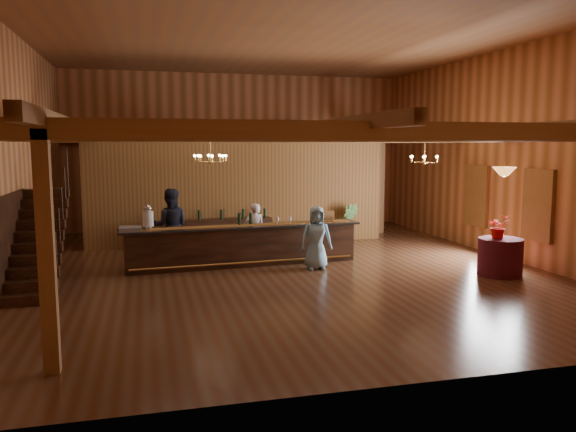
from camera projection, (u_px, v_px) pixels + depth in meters
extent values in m
plane|color=#503321|center=(284.00, 267.00, 13.83)|extent=(14.00, 14.00, 0.00)
plane|color=brown|center=(283.00, 37.00, 13.13)|extent=(14.00, 14.00, 0.00)
cube|color=#C1764A|center=(237.00, 152.00, 20.21)|extent=(12.00, 0.10, 5.50)
cube|color=#C1764A|center=(421.00, 166.00, 6.75)|extent=(12.00, 0.10, 5.50)
cube|color=#C1764A|center=(12.00, 157.00, 12.02)|extent=(0.10, 14.00, 5.50)
cube|color=#C1764A|center=(502.00, 154.00, 14.94)|extent=(0.10, 14.00, 5.50)
cube|color=brown|center=(373.00, 131.00, 8.13)|extent=(11.90, 0.20, 0.28)
cube|color=brown|center=(321.00, 134.00, 10.54)|extent=(11.90, 0.20, 0.28)
cube|color=brown|center=(289.00, 136.00, 12.94)|extent=(11.90, 0.20, 0.28)
cube|color=brown|center=(266.00, 137.00, 15.35)|extent=(11.90, 0.20, 0.28)
cube|color=brown|center=(250.00, 138.00, 17.75)|extent=(11.90, 0.20, 0.28)
cube|color=brown|center=(238.00, 139.00, 19.96)|extent=(11.90, 0.20, 0.28)
cube|color=brown|center=(85.00, 129.00, 12.31)|extent=(0.18, 13.90, 0.22)
cube|color=brown|center=(283.00, 130.00, 13.41)|extent=(0.18, 13.90, 0.22)
cube|color=brown|center=(452.00, 132.00, 14.50)|extent=(0.18, 13.90, 0.22)
cube|color=brown|center=(103.00, 192.00, 16.86)|extent=(0.20, 0.20, 3.20)
cube|color=brown|center=(381.00, 186.00, 19.05)|extent=(0.20, 0.20, 3.20)
cube|color=brown|center=(47.00, 254.00, 7.24)|extent=(0.20, 0.20, 3.20)
cube|color=brown|center=(240.00, 193.00, 16.88)|extent=(9.00, 0.18, 3.10)
cube|color=white|center=(538.00, 205.00, 13.54)|extent=(0.12, 1.05, 1.75)
cube|color=white|center=(477.00, 196.00, 16.04)|extent=(0.12, 1.05, 1.75)
cube|color=#412212|center=(28.00, 300.00, 10.57)|extent=(1.00, 0.28, 0.20)
cube|color=#412212|center=(30.00, 286.00, 10.81)|extent=(1.00, 0.28, 0.20)
cube|color=#412212|center=(33.00, 272.00, 11.05)|extent=(1.00, 0.28, 0.20)
cube|color=#412212|center=(35.00, 260.00, 11.30)|extent=(1.00, 0.28, 0.20)
cube|color=#412212|center=(37.00, 247.00, 11.54)|extent=(1.00, 0.28, 0.20)
cube|color=#412212|center=(39.00, 236.00, 11.79)|extent=(1.00, 0.28, 0.20)
cube|color=#412212|center=(41.00, 225.00, 12.03)|extent=(1.00, 0.28, 0.20)
cube|color=#412212|center=(42.00, 214.00, 12.27)|extent=(1.00, 0.28, 0.20)
cube|color=#412212|center=(44.00, 203.00, 12.52)|extent=(1.00, 0.28, 0.20)
cube|color=#412212|center=(46.00, 193.00, 12.76)|extent=(1.00, 0.28, 0.20)
cube|color=#412212|center=(274.00, 216.00, 19.29)|extent=(1.20, 0.60, 1.10)
cube|color=brown|center=(186.00, 221.00, 18.57)|extent=(1.00, 0.60, 1.00)
cube|color=#412212|center=(244.00, 246.00, 14.01)|extent=(5.77, 1.00, 0.96)
cube|color=black|center=(243.00, 227.00, 13.95)|extent=(6.06, 1.14, 0.05)
cube|color=#62120F|center=(243.00, 225.00, 13.95)|extent=(5.65, 0.75, 0.01)
cylinder|color=#C99245|center=(246.00, 263.00, 13.69)|extent=(5.54, 0.41, 0.05)
cylinder|color=silver|center=(148.00, 228.00, 13.28)|extent=(0.18, 0.18, 0.08)
cylinder|color=silver|center=(148.00, 219.00, 13.25)|extent=(0.26, 0.26, 0.36)
sphere|color=silver|center=(148.00, 208.00, 13.22)|extent=(0.18, 0.18, 0.18)
cube|color=gray|center=(130.00, 229.00, 13.06)|extent=(0.50, 0.50, 0.10)
cube|color=brown|center=(323.00, 216.00, 14.53)|extent=(0.06, 0.06, 0.30)
cube|color=brown|center=(333.00, 216.00, 14.60)|extent=(0.06, 0.06, 0.30)
cylinder|color=brown|center=(328.00, 215.00, 14.57)|extent=(0.24, 0.24, 0.24)
cylinder|color=black|center=(239.00, 219.00, 14.01)|extent=(0.07, 0.07, 0.30)
cylinder|color=black|center=(250.00, 219.00, 14.10)|extent=(0.07, 0.07, 0.30)
cube|color=#412212|center=(222.00, 233.00, 16.45)|extent=(3.01, 0.67, 0.84)
cylinder|color=#4B121E|center=(500.00, 257.00, 12.92)|extent=(1.00, 1.00, 0.86)
cylinder|color=#C99245|center=(210.00, 149.00, 13.84)|extent=(0.02, 0.02, 0.62)
sphere|color=#C99245|center=(210.00, 162.00, 13.88)|extent=(0.12, 0.12, 0.12)
torus|color=#C99245|center=(210.00, 158.00, 13.87)|extent=(0.80, 0.80, 0.04)
cylinder|color=#C99245|center=(424.00, 150.00, 14.93)|extent=(0.02, 0.02, 0.67)
sphere|color=#C99245|center=(424.00, 162.00, 14.97)|extent=(0.12, 0.12, 0.12)
torus|color=#C99245|center=(424.00, 159.00, 14.96)|extent=(0.80, 0.80, 0.04)
cylinder|color=#C99245|center=(505.00, 154.00, 12.62)|extent=(0.02, 0.02, 0.80)
cone|color=orange|center=(504.00, 171.00, 12.67)|extent=(0.52, 0.52, 0.20)
imported|color=white|center=(255.00, 231.00, 14.91)|extent=(0.54, 0.36, 1.47)
imported|color=black|center=(171.00, 226.00, 14.30)|extent=(0.99, 0.81, 1.90)
imported|color=#7DAFCA|center=(316.00, 238.00, 13.54)|extent=(0.81, 0.58, 1.54)
imported|color=#477337|center=(347.00, 222.00, 17.49)|extent=(0.77, 0.67, 1.20)
imported|color=red|center=(499.00, 226.00, 12.83)|extent=(0.57, 0.51, 0.56)
imported|color=#C99245|center=(500.00, 231.00, 12.95)|extent=(0.20, 0.20, 0.31)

